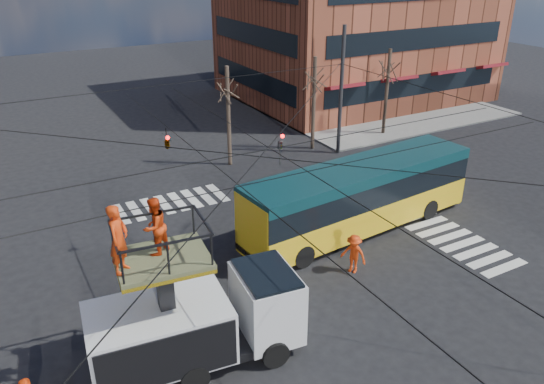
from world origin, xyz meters
The scene contains 11 objects.
ground centered at (0.00, 0.00, 0.00)m, with size 120.00×120.00×0.00m, color black.
sidewalk_ne centered at (21.00, 21.00, 0.06)m, with size 18.00×18.00×0.12m, color slate.
crosswalks centered at (0.00, 0.00, 0.01)m, with size 22.40×22.40×0.02m, color silver, non-canonical shape.
building_ne centered at (21.98, 23.98, 7.00)m, with size 20.06×16.06×14.00m.
overhead_network centered at (-0.07, 0.40, 4.29)m, with size 24.24×24.24×8.00m.
tree_a centered at (5.00, 13.50, 4.63)m, with size 2.00×2.00×6.00m.
tree_b centered at (11.00, 13.50, 4.63)m, with size 2.00×2.00×6.00m.
tree_c centered at (17.00, 13.50, 4.63)m, with size 2.00×2.00×6.00m.
utility_truck centered at (-3.14, -1.52, 1.98)m, with size 7.20×3.24×6.04m.
city_bus centered at (6.78, 3.09, 1.72)m, with size 12.08×3.70×3.20m.
flagger centered at (4.34, 0.22, 0.84)m, with size 1.09×0.62×1.68m, color red.
Camera 1 is at (-7.45, -14.23, 11.99)m, focal length 35.00 mm.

